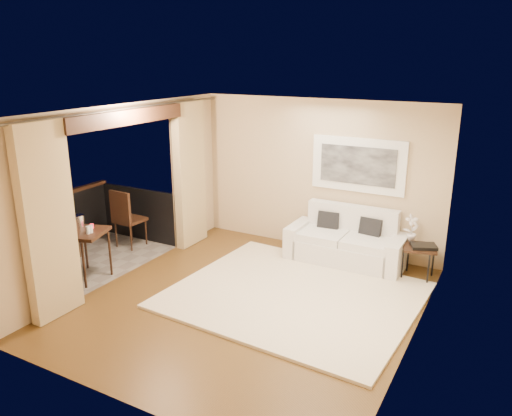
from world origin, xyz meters
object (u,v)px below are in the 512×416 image
Objects in this scene: side_table at (419,250)px; bistro_table at (83,236)px; balcony_chair_near at (62,248)px; sofa at (347,243)px; orchid at (412,228)px; balcony_chair_far at (125,215)px; ice_bucket at (79,221)px.

side_table is 0.72× the size of bistro_table.
balcony_chair_near is at bearing -148.15° from side_table.
orchid is at bearing 2.63° from sofa.
balcony_chair_far is at bearing 89.90° from balcony_chair_near.
orchid is 5.18m from bistro_table.
orchid is 5.42m from balcony_chair_near.
side_table is 5.26m from bistro_table.
orchid is (1.04, 0.05, 0.43)m from sofa.
sofa is 1.12m from orchid.
side_table is 0.57× the size of balcony_chair_near.
balcony_chair_far reaches higher than side_table.
bistro_table reaches higher than side_table.
balcony_chair_near reaches higher than side_table.
balcony_chair_near is (0.31, -1.68, -0.02)m from balcony_chair_far.
sofa is 3.99m from balcony_chair_far.
sofa is 1.80× the size of balcony_chair_far.
orchid is 4.98m from balcony_chair_far.
balcony_chair_far reaches higher than orchid.
balcony_chair_far is 1.23m from ice_bucket.
ice_bucket is at bearing 148.28° from bistro_table.
sofa is at bearing -177.30° from orchid.
bistro_table is at bearing 73.78° from balcony_chair_near.
balcony_chair_near is 0.57m from ice_bucket.
balcony_chair_far is at bearing 104.85° from bistro_table.
orchid reaches higher than sofa.
balcony_chair_far is (-4.96, -1.21, 0.16)m from side_table.
balcony_chair_far reaches higher than balcony_chair_near.
sofa is 4.57m from balcony_chair_near.
balcony_chair_far is at bearing -164.24° from orchid.
ice_bucket is (0.16, -1.19, 0.25)m from balcony_chair_far.
side_table is 0.55× the size of balcony_chair_far.
balcony_chair_far is (-3.76, -1.30, 0.30)m from sofa.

